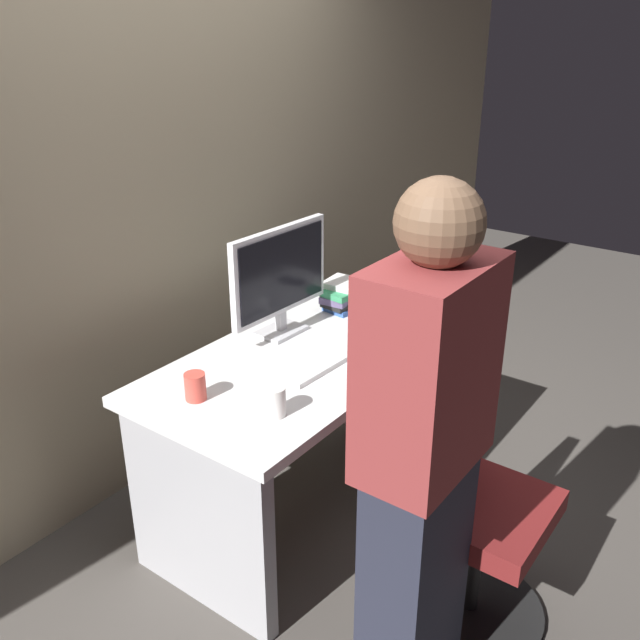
{
  "coord_description": "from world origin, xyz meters",
  "views": [
    {
      "loc": [
        -1.96,
        -1.49,
        1.98
      ],
      "look_at": [
        0.0,
        -0.05,
        0.9
      ],
      "focal_mm": 38.85,
      "sensor_mm": 36.0,
      "label": 1
    }
  ],
  "objects_px": {
    "mouse": "(369,333)",
    "book_stack": "(343,295)",
    "desk": "(310,403)",
    "cup_near_keyboard": "(274,401)",
    "cup_by_monitor": "(195,387)",
    "cell_phone": "(422,319)",
    "office_chair": "(465,510)",
    "person_at_desk": "(422,466)",
    "keyboard": "(323,361)",
    "monitor": "(280,275)"
  },
  "relations": [
    {
      "from": "desk",
      "to": "office_chair",
      "type": "bearing_deg",
      "value": -100.52
    },
    {
      "from": "keyboard",
      "to": "book_stack",
      "type": "relative_size",
      "value": 1.97
    },
    {
      "from": "book_stack",
      "to": "cell_phone",
      "type": "bearing_deg",
      "value": -73.78
    },
    {
      "from": "office_chair",
      "to": "person_at_desk",
      "type": "distance_m",
      "value": 0.56
    },
    {
      "from": "book_stack",
      "to": "mouse",
      "type": "bearing_deg",
      "value": -125.47
    },
    {
      "from": "monitor",
      "to": "cup_by_monitor",
      "type": "distance_m",
      "value": 0.64
    },
    {
      "from": "desk",
      "to": "cup_near_keyboard",
      "type": "distance_m",
      "value": 0.57
    },
    {
      "from": "cup_near_keyboard",
      "to": "cell_phone",
      "type": "bearing_deg",
      "value": -0.95
    },
    {
      "from": "keyboard",
      "to": "book_stack",
      "type": "xyz_separation_m",
      "value": [
        0.49,
        0.24,
        0.06
      ]
    },
    {
      "from": "office_chair",
      "to": "book_stack",
      "type": "bearing_deg",
      "value": 57.38
    },
    {
      "from": "cup_by_monitor",
      "to": "cell_phone",
      "type": "xyz_separation_m",
      "value": [
        1.07,
        -0.3,
        -0.05
      ]
    },
    {
      "from": "desk",
      "to": "cup_near_keyboard",
      "type": "xyz_separation_m",
      "value": [
        -0.45,
        -0.19,
        0.29
      ]
    },
    {
      "from": "person_at_desk",
      "to": "keyboard",
      "type": "bearing_deg",
      "value": 55.14
    },
    {
      "from": "keyboard",
      "to": "book_stack",
      "type": "height_order",
      "value": "book_stack"
    },
    {
      "from": "office_chair",
      "to": "cup_near_keyboard",
      "type": "relative_size",
      "value": 8.98
    },
    {
      "from": "keyboard",
      "to": "cell_phone",
      "type": "xyz_separation_m",
      "value": [
        0.59,
        -0.11,
        -0.01
      ]
    },
    {
      "from": "monitor",
      "to": "book_stack",
      "type": "height_order",
      "value": "monitor"
    },
    {
      "from": "desk",
      "to": "person_at_desk",
      "type": "height_order",
      "value": "person_at_desk"
    },
    {
      "from": "monitor",
      "to": "mouse",
      "type": "distance_m",
      "value": 0.44
    },
    {
      "from": "person_at_desk",
      "to": "monitor",
      "type": "xyz_separation_m",
      "value": [
        0.6,
        0.99,
        0.17
      ]
    },
    {
      "from": "office_chair",
      "to": "cup_by_monitor",
      "type": "distance_m",
      "value": 1.02
    },
    {
      "from": "cup_by_monitor",
      "to": "person_at_desk",
      "type": "bearing_deg",
      "value": -89.69
    },
    {
      "from": "cup_near_keyboard",
      "to": "cup_by_monitor",
      "type": "distance_m",
      "value": 0.3
    },
    {
      "from": "person_at_desk",
      "to": "book_stack",
      "type": "distance_m",
      "value": 1.34
    },
    {
      "from": "mouse",
      "to": "cup_near_keyboard",
      "type": "height_order",
      "value": "cup_near_keyboard"
    },
    {
      "from": "keyboard",
      "to": "cell_phone",
      "type": "relative_size",
      "value": 2.99
    },
    {
      "from": "mouse",
      "to": "cup_near_keyboard",
      "type": "bearing_deg",
      "value": -173.61
    },
    {
      "from": "desk",
      "to": "person_at_desk",
      "type": "relative_size",
      "value": 0.87
    },
    {
      "from": "keyboard",
      "to": "cup_by_monitor",
      "type": "distance_m",
      "value": 0.52
    },
    {
      "from": "monitor",
      "to": "keyboard",
      "type": "xyz_separation_m",
      "value": [
        -0.12,
        -0.3,
        -0.25
      ]
    },
    {
      "from": "cup_by_monitor",
      "to": "cell_phone",
      "type": "distance_m",
      "value": 1.12
    },
    {
      "from": "mouse",
      "to": "book_stack",
      "type": "relative_size",
      "value": 0.46
    },
    {
      "from": "desk",
      "to": "monitor",
      "type": "relative_size",
      "value": 2.65
    },
    {
      "from": "desk",
      "to": "cup_near_keyboard",
      "type": "bearing_deg",
      "value": -156.89
    },
    {
      "from": "monitor",
      "to": "cup_by_monitor",
      "type": "relative_size",
      "value": 5.51
    },
    {
      "from": "cup_by_monitor",
      "to": "keyboard",
      "type": "bearing_deg",
      "value": -22.3
    },
    {
      "from": "person_at_desk",
      "to": "keyboard",
      "type": "height_order",
      "value": "person_at_desk"
    },
    {
      "from": "office_chair",
      "to": "monitor",
      "type": "distance_m",
      "value": 1.15
    },
    {
      "from": "office_chair",
      "to": "book_stack",
      "type": "height_order",
      "value": "office_chair"
    },
    {
      "from": "cell_phone",
      "to": "office_chair",
      "type": "bearing_deg",
      "value": -129.77
    },
    {
      "from": "cup_by_monitor",
      "to": "book_stack",
      "type": "bearing_deg",
      "value": 2.77
    },
    {
      "from": "person_at_desk",
      "to": "cup_near_keyboard",
      "type": "bearing_deg",
      "value": 82.59
    },
    {
      "from": "monitor",
      "to": "mouse",
      "type": "xyz_separation_m",
      "value": [
        0.19,
        -0.32,
        -0.24
      ]
    },
    {
      "from": "desk",
      "to": "office_chair",
      "type": "distance_m",
      "value": 0.78
    },
    {
      "from": "mouse",
      "to": "cell_phone",
      "type": "xyz_separation_m",
      "value": [
        0.28,
        -0.1,
        -0.01
      ]
    },
    {
      "from": "desk",
      "to": "person_at_desk",
      "type": "xyz_separation_m",
      "value": [
        -0.53,
        -0.78,
        0.32
      ]
    },
    {
      "from": "person_at_desk",
      "to": "monitor",
      "type": "relative_size",
      "value": 3.03
    },
    {
      "from": "book_stack",
      "to": "cell_phone",
      "type": "relative_size",
      "value": 1.51
    },
    {
      "from": "office_chair",
      "to": "cup_near_keyboard",
      "type": "xyz_separation_m",
      "value": [
        -0.31,
        0.58,
        0.38
      ]
    },
    {
      "from": "desk",
      "to": "keyboard",
      "type": "bearing_deg",
      "value": -116.53
    }
  ]
}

